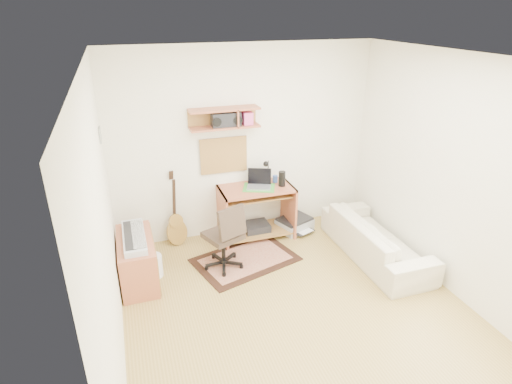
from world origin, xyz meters
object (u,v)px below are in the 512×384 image
object	(u,v)px
printer	(294,224)
sofa	(377,233)
desk	(256,212)
cabinet	(137,260)
task_chair	(223,235)

from	to	relation	value
printer	sofa	distance (m)	1.24
printer	sofa	size ratio (longest dim) A/B	0.27
desk	printer	distance (m)	0.66
sofa	desk	bearing A→B (deg)	53.20
cabinet	printer	world-z (taller)	cabinet
printer	sofa	bearing A→B (deg)	-74.87
desk	cabinet	xyz separation A→B (m)	(-1.66, -0.56, -0.10)
printer	cabinet	bearing A→B (deg)	173.31
desk	cabinet	bearing A→B (deg)	-161.45
cabinet	sofa	size ratio (longest dim) A/B	0.51
cabinet	sofa	bearing A→B (deg)	-8.05
task_chair	sofa	distance (m)	1.97
cabinet	sofa	world-z (taller)	sofa
task_chair	sofa	size ratio (longest dim) A/B	0.51
task_chair	cabinet	distance (m)	1.05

